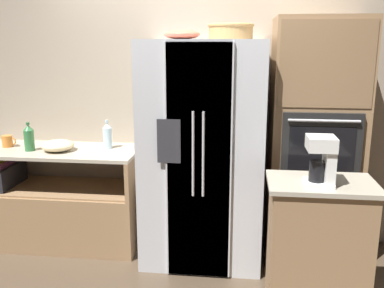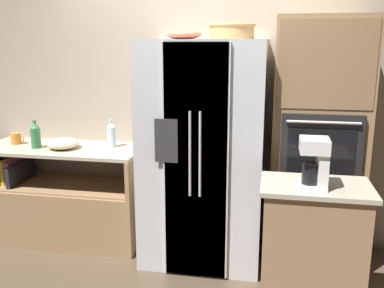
% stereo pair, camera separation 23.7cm
% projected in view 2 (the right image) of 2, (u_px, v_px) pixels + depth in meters
% --- Properties ---
extents(ground_plane, '(20.00, 20.00, 0.00)m').
position_uv_depth(ground_plane, '(183.00, 255.00, 3.78)').
color(ground_plane, '#4C3D2D').
extents(wall_back, '(12.00, 0.06, 2.80)m').
position_uv_depth(wall_back, '(194.00, 91.00, 3.93)').
color(wall_back, tan).
rests_on(wall_back, ground_plane).
extents(counter_left, '(1.49, 0.63, 0.90)m').
position_uv_depth(counter_left, '(64.00, 205.00, 4.07)').
color(counter_left, '#93704C').
rests_on(counter_left, ground_plane).
extents(refrigerator, '(0.99, 0.84, 1.86)m').
position_uv_depth(refrigerator, '(204.00, 153.00, 3.59)').
color(refrigerator, silver).
rests_on(refrigerator, ground_plane).
extents(wall_oven, '(0.72, 0.70, 2.03)m').
position_uv_depth(wall_oven, '(316.00, 145.00, 3.48)').
color(wall_oven, '#93704C').
rests_on(wall_oven, ground_plane).
extents(island_counter, '(0.70, 0.47, 0.95)m').
position_uv_depth(island_counter, '(312.00, 251.00, 2.85)').
color(island_counter, '#93704C').
rests_on(island_counter, ground_plane).
extents(wicker_basket, '(0.37, 0.37, 0.12)m').
position_uv_depth(wicker_basket, '(232.00, 31.00, 3.39)').
color(wicker_basket, tan).
rests_on(wicker_basket, refrigerator).
extents(fruit_bowl, '(0.29, 0.29, 0.08)m').
position_uv_depth(fruit_bowl, '(183.00, 34.00, 3.46)').
color(fruit_bowl, '#DB664C').
rests_on(fruit_bowl, refrigerator).
extents(bottle_tall, '(0.08, 0.08, 0.26)m').
position_uv_depth(bottle_tall, '(112.00, 134.00, 3.91)').
color(bottle_tall, silver).
rests_on(bottle_tall, counter_left).
extents(bottle_short, '(0.09, 0.09, 0.26)m').
position_uv_depth(bottle_short, '(36.00, 135.00, 3.87)').
color(bottle_short, '#33723F').
rests_on(bottle_short, counter_left).
extents(mug, '(0.13, 0.10, 0.11)m').
position_uv_depth(mug, '(16.00, 138.00, 4.04)').
color(mug, orange).
rests_on(mug, counter_left).
extents(mixing_bowl, '(0.28, 0.28, 0.10)m').
position_uv_depth(mixing_bowl, '(63.00, 143.00, 3.86)').
color(mixing_bowl, beige).
rests_on(mixing_bowl, counter_left).
extents(coffee_maker, '(0.18, 0.19, 0.32)m').
position_uv_depth(coffee_maker, '(317.00, 161.00, 2.64)').
color(coffee_maker, white).
rests_on(coffee_maker, island_counter).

